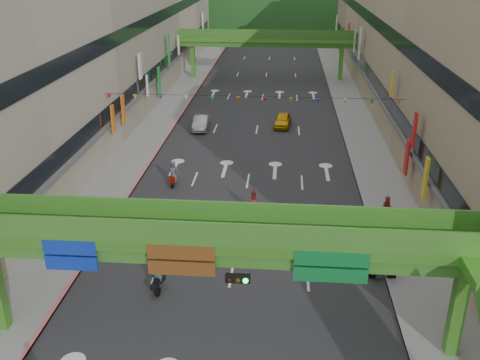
{
  "coord_description": "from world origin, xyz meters",
  "views": [
    {
      "loc": [
        2.73,
        -14.91,
        17.64
      ],
      "look_at": [
        0.0,
        18.0,
        3.5
      ],
      "focal_mm": 40.0,
      "sensor_mm": 36.0,
      "label": 1
    }
  ],
  "objects_px": {
    "scooter_rider_near": "(158,276)",
    "pedestrian_red": "(387,210)",
    "car_yellow": "(283,120)",
    "overpass_near": "(237,257)",
    "car_silver": "(201,123)",
    "scooter_rider_mid": "(254,202)"
  },
  "relations": [
    {
      "from": "scooter_rider_near",
      "to": "pedestrian_red",
      "type": "xyz_separation_m",
      "value": [
        14.22,
        9.53,
        -0.06
      ]
    },
    {
      "from": "car_yellow",
      "to": "pedestrian_red",
      "type": "bearing_deg",
      "value": -65.93
    },
    {
      "from": "overpass_near",
      "to": "pedestrian_red",
      "type": "relative_size",
      "value": 15.32
    },
    {
      "from": "scooter_rider_near",
      "to": "car_silver",
      "type": "relative_size",
      "value": 0.49
    },
    {
      "from": "car_silver",
      "to": "car_yellow",
      "type": "xyz_separation_m",
      "value": [
        8.76,
        1.68,
        0.01
      ]
    },
    {
      "from": "scooter_rider_near",
      "to": "overpass_near",
      "type": "bearing_deg",
      "value": -42.97
    },
    {
      "from": "overpass_near",
      "to": "car_silver",
      "type": "bearing_deg",
      "value": 101.45
    },
    {
      "from": "car_silver",
      "to": "scooter_rider_mid",
      "type": "bearing_deg",
      "value": -73.3
    },
    {
      "from": "car_silver",
      "to": "car_yellow",
      "type": "relative_size",
      "value": 1.03
    },
    {
      "from": "overpass_near",
      "to": "scooter_rider_near",
      "type": "distance_m",
      "value": 7.91
    },
    {
      "from": "overpass_near",
      "to": "scooter_rider_mid",
      "type": "height_order",
      "value": "overpass_near"
    },
    {
      "from": "scooter_rider_mid",
      "to": "car_yellow",
      "type": "relative_size",
      "value": 0.47
    },
    {
      "from": "scooter_rider_mid",
      "to": "car_silver",
      "type": "distance_m",
      "value": 21.1
    },
    {
      "from": "car_yellow",
      "to": "pedestrian_red",
      "type": "distance_m",
      "value": 23.23
    },
    {
      "from": "scooter_rider_near",
      "to": "car_silver",
      "type": "bearing_deg",
      "value": 93.98
    },
    {
      "from": "car_silver",
      "to": "pedestrian_red",
      "type": "xyz_separation_m",
      "value": [
        16.29,
        -20.29,
        0.21
      ]
    },
    {
      "from": "scooter_rider_mid",
      "to": "car_yellow",
      "type": "height_order",
      "value": "scooter_rider_mid"
    },
    {
      "from": "scooter_rider_mid",
      "to": "overpass_near",
      "type": "bearing_deg",
      "value": -89.72
    },
    {
      "from": "car_silver",
      "to": "scooter_rider_near",
      "type": "bearing_deg",
      "value": -88.4
    },
    {
      "from": "scooter_rider_near",
      "to": "scooter_rider_mid",
      "type": "bearing_deg",
      "value": 64.02
    },
    {
      "from": "scooter_rider_mid",
      "to": "pedestrian_red",
      "type": "bearing_deg",
      "value": -2.19
    },
    {
      "from": "scooter_rider_near",
      "to": "car_yellow",
      "type": "bearing_deg",
      "value": 78.02
    }
  ]
}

